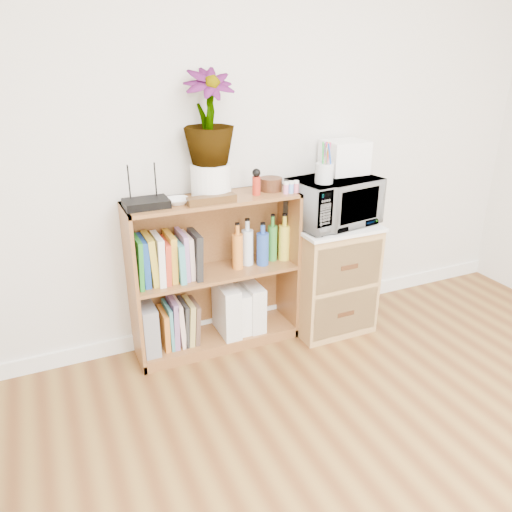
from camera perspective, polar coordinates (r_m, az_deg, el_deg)
skirting_board at (r=3.42m, az=0.30°, el=-6.71°), size 4.00×0.02×0.10m
bookshelf at (r=2.99m, az=-4.68°, el=-2.15°), size 1.00×0.30×0.95m
wicker_unit at (r=3.29m, az=8.25°, el=-2.36°), size 0.50×0.45×0.70m
microwave at (r=3.10m, az=8.88°, el=6.19°), size 0.56×0.42×0.29m
pen_cup at (r=2.93m, az=7.80°, el=9.36°), size 0.10×0.10×0.11m
small_appliance at (r=3.18m, az=10.07°, el=11.07°), size 0.25×0.21×0.20m
router at (r=2.71m, az=-12.44°, el=5.90°), size 0.23×0.16×0.04m
white_bowl at (r=2.73m, az=-9.00°, el=6.21°), size 0.13×0.13×0.03m
plant_pot at (r=2.82m, az=-5.17°, el=8.58°), size 0.22×0.22×0.19m
potted_plant at (r=2.76m, az=-5.43°, el=15.50°), size 0.28×0.28×0.50m
trinket_box at (r=2.72m, az=-5.08°, el=6.42°), size 0.27×0.07×0.04m
kokeshi_doll at (r=2.87m, az=0.04°, el=8.03°), size 0.05×0.05×0.11m
wooden_bowl at (r=2.96m, az=1.72°, el=8.21°), size 0.13×0.13×0.08m
paint_jars at (r=2.91m, az=4.03°, el=7.77°), size 0.12×0.04×0.06m
file_box at (r=3.01m, az=-12.26°, el=-7.93°), size 0.09×0.24×0.30m
magazine_holder_left at (r=3.11m, az=-3.39°, el=-6.07°), size 0.10×0.26×0.33m
magazine_holder_mid at (r=3.16m, az=-1.72°, el=-6.15°), size 0.09×0.22×0.27m
magazine_holder_right at (r=3.18m, az=-0.43°, el=-5.69°), size 0.09×0.24×0.30m
cookbooks at (r=2.86m, az=-10.17°, el=-0.25°), size 0.37×0.20×0.28m
liquor_bottles at (r=3.04m, az=1.20°, el=1.79°), size 0.46×0.07×0.32m
lower_books at (r=3.06m, az=-8.83°, el=-7.53°), size 0.23×0.19×0.30m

